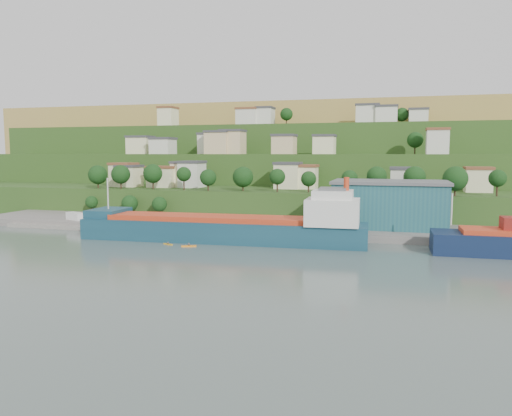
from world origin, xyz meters
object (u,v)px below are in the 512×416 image
(warehouse, at_px, (390,204))
(caravan, at_px, (75,217))
(kayak_orange, at_px, (189,246))
(cargo_ship_near, at_px, (230,230))

(warehouse, height_order, caravan, warehouse)
(kayak_orange, bearing_deg, cargo_ship_near, 27.87)
(warehouse, bearing_deg, kayak_orange, -144.29)
(warehouse, xyz_separation_m, caravan, (-92.92, -10.73, -5.72))
(caravan, height_order, kayak_orange, caravan)
(warehouse, height_order, kayak_orange, warehouse)
(caravan, bearing_deg, cargo_ship_near, 9.88)
(caravan, bearing_deg, kayak_orange, -2.13)
(cargo_ship_near, xyz_separation_m, caravan, (-54.25, 12.63, -0.29))
(warehouse, bearing_deg, caravan, -173.10)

